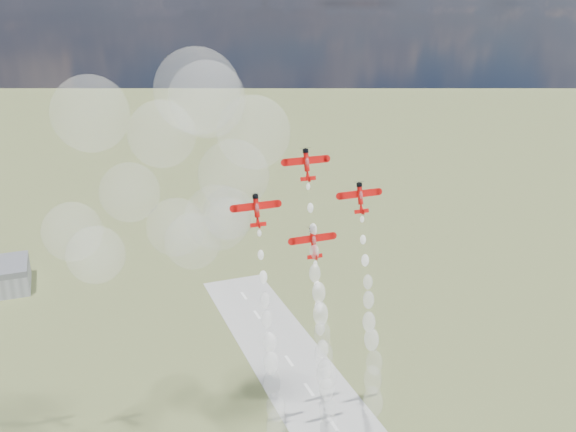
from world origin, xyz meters
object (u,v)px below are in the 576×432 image
(plane_right, at_px, (360,197))
(plane_slot, at_px, (313,242))
(plane_left, at_px, (257,209))
(plane_lead, at_px, (307,164))

(plane_right, xyz_separation_m, plane_slot, (-14.33, -2.51, -9.71))
(plane_left, bearing_deg, plane_right, 0.00)
(plane_lead, relative_size, plane_right, 1.00)
(plane_left, distance_m, plane_right, 28.66)
(plane_slot, bearing_deg, plane_left, 170.07)
(plane_lead, height_order, plane_slot, plane_lead)
(plane_lead, bearing_deg, plane_right, -9.93)
(plane_slot, bearing_deg, plane_lead, 90.00)
(plane_right, height_order, plane_slot, plane_right)
(plane_right, bearing_deg, plane_left, 180.00)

